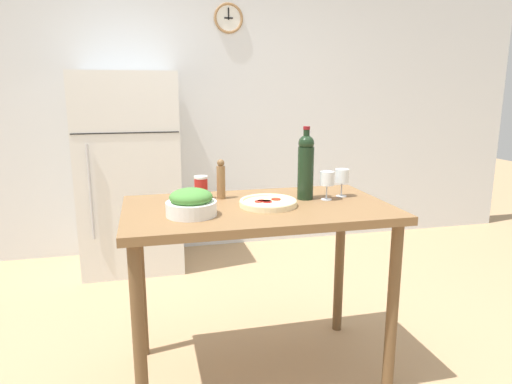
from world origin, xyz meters
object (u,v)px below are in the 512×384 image
object	(u,v)px
wine_bottle	(306,165)
pepper_mill	(221,180)
homemade_pizza	(268,203)
salad_bowl	(191,203)
salt_canister	(201,188)
wine_glass_far	(342,177)
refrigerator	(130,172)
wine_glass_near	(327,180)

from	to	relation	value
wine_bottle	pepper_mill	xyz separation A→B (m)	(-0.42, 0.11, -0.08)
wine_bottle	homemade_pizza	world-z (taller)	wine_bottle
salad_bowl	homemade_pizza	world-z (taller)	salad_bowl
homemade_pizza	salt_canister	bearing A→B (deg)	143.31
pepper_mill	salt_canister	xyz separation A→B (m)	(-0.10, 0.01, -0.04)
wine_glass_far	homemade_pizza	bearing A→B (deg)	-166.36
refrigerator	homemade_pizza	bearing A→B (deg)	-68.00
wine_glass_near	salt_canister	xyz separation A→B (m)	(-0.63, 0.17, -0.04)
refrigerator	wine_glass_near	xyz separation A→B (m)	(1.03, -1.70, 0.21)
wine_glass_near	wine_glass_far	xyz separation A→B (m)	(0.11, 0.05, 0.00)
salad_bowl	homemade_pizza	xyz separation A→B (m)	(0.38, 0.09, -0.04)
wine_bottle	pepper_mill	bearing A→B (deg)	165.41
pepper_mill	wine_bottle	bearing A→B (deg)	-14.59
wine_bottle	wine_glass_near	xyz separation A→B (m)	(0.10, -0.05, -0.07)
pepper_mill	homemade_pizza	size ratio (longest dim) A/B	0.74
wine_glass_near	salad_bowl	bearing A→B (deg)	-168.71
wine_bottle	wine_glass_near	world-z (taller)	wine_bottle
wine_bottle	wine_glass_far	size ratio (longest dim) A/B	2.53
wine_glass_near	pepper_mill	distance (m)	0.55
homemade_pizza	salt_canister	world-z (taller)	salt_canister
wine_glass_near	refrigerator	bearing A→B (deg)	121.33
refrigerator	wine_bottle	bearing A→B (deg)	-60.55
wine_bottle	salt_canister	xyz separation A→B (m)	(-0.53, 0.12, -0.12)
refrigerator	salt_canister	distance (m)	1.59
pepper_mill	homemade_pizza	xyz separation A→B (m)	(0.20, -0.21, -0.08)
wine_glass_far	salt_canister	bearing A→B (deg)	170.76
salt_canister	wine_glass_near	bearing A→B (deg)	-15.16
wine_glass_near	salt_canister	world-z (taller)	wine_glass_near
wine_glass_far	pepper_mill	world-z (taller)	pepper_mill
salt_canister	refrigerator	bearing A→B (deg)	104.94
pepper_mill	salad_bowl	bearing A→B (deg)	-121.80
wine_bottle	wine_glass_far	distance (m)	0.22
wine_glass_near	wine_glass_far	distance (m)	0.12
refrigerator	wine_bottle	world-z (taller)	refrigerator
refrigerator	pepper_mill	xyz separation A→B (m)	(0.51, -1.54, 0.21)
wine_bottle	salt_canister	size ratio (longest dim) A/B	3.10
refrigerator	salad_bowl	bearing A→B (deg)	-79.94
wine_bottle	wine_glass_far	xyz separation A→B (m)	(0.21, 0.01, -0.07)
salad_bowl	salt_canister	world-z (taller)	salad_bowl
wine_glass_far	salt_canister	distance (m)	0.74
wine_bottle	salad_bowl	size ratio (longest dim) A/B	1.64
refrigerator	homemade_pizza	world-z (taller)	refrigerator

